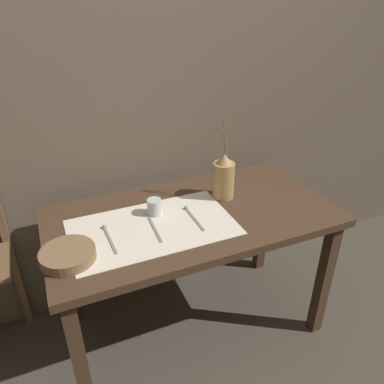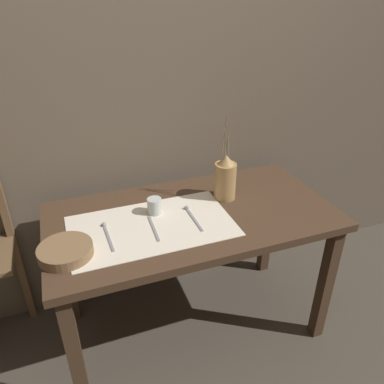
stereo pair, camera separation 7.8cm
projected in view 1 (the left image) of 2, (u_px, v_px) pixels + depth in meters
ground_plane at (192, 324)px, 2.20m from camera, size 12.00×12.00×0.00m
stone_wall_back at (157, 102)px, 2.00m from camera, size 7.00×0.06×2.40m
wooden_table at (192, 230)px, 1.88m from camera, size 1.40×0.72×0.77m
linen_cloth at (153, 227)px, 1.72m from camera, size 0.75×0.43×0.00m
pitcher_with_flowers at (224, 178)px, 1.92m from camera, size 0.11×0.11×0.45m
wooden_bowl at (68, 255)px, 1.51m from camera, size 0.22×0.22×0.05m
glass_tumbler_near at (154, 207)px, 1.80m from camera, size 0.07×0.07×0.08m
spoon_outer at (107, 233)px, 1.68m from camera, size 0.03×0.22×0.02m
fork_outer at (155, 229)px, 1.70m from camera, size 0.02×0.21×0.00m
spoon_inner at (190, 213)px, 1.82m from camera, size 0.02×0.22×0.02m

